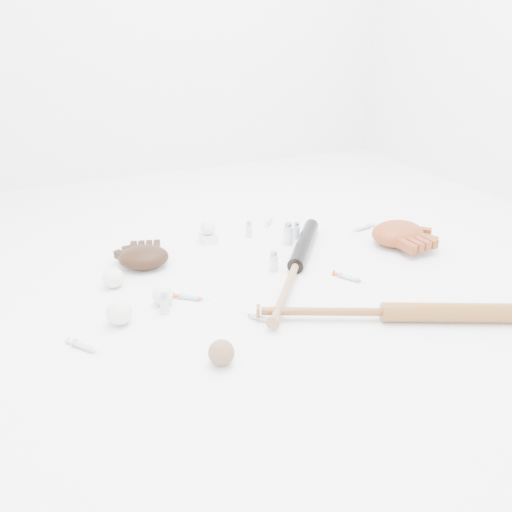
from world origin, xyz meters
name	(u,v)px	position (x,y,z in m)	size (l,w,h in m)	color
bat_dark	(296,265)	(0.09, -0.04, 0.03)	(0.86, 0.06, 0.06)	black
bat_wood	(385,312)	(0.19, -0.45, 0.03)	(0.85, 0.06, 0.06)	brown
glove_dark	(144,257)	(-0.42, 0.24, 0.04)	(0.23, 0.23, 0.08)	black
glove_tan	(398,233)	(0.61, 0.01, 0.05)	(0.28, 0.28, 0.10)	brown
trading_card	(131,255)	(-0.44, 0.37, 0.00)	(0.06, 0.09, 0.00)	gold
pedestal	(208,238)	(-0.11, 0.36, 0.02)	(0.07, 0.07, 0.04)	white
baseball_on_pedestal	(208,227)	(-0.11, 0.36, 0.07)	(0.07, 0.07, 0.07)	white
baseball_left	(119,312)	(-0.58, -0.12, 0.04)	(0.08, 0.08, 0.08)	white
baseball_upper	(113,278)	(-0.55, 0.13, 0.04)	(0.07, 0.07, 0.07)	white
baseball_mid	(163,295)	(-0.42, -0.06, 0.03)	(0.07, 0.07, 0.07)	white
baseball_aged	(221,353)	(-0.36, -0.44, 0.04)	(0.07, 0.07, 0.07)	brown
syringe_0	(83,346)	(-0.70, -0.21, 0.01)	(0.15, 0.03, 0.02)	#ADBCC6
syringe_1	(260,318)	(-0.17, -0.29, 0.01)	(0.14, 0.02, 0.02)	#ADBCC6
syringe_2	(269,222)	(0.22, 0.45, 0.01)	(0.13, 0.02, 0.02)	#ADBCC6
syringe_3	(349,277)	(0.24, -0.17, 0.01)	(0.15, 0.03, 0.02)	#ADBCC6
syringe_4	(363,228)	(0.57, 0.20, 0.01)	(0.16, 0.03, 0.02)	#ADBCC6
syringe_5	(190,297)	(-0.33, -0.07, 0.01)	(0.15, 0.03, 0.02)	#ADBCC6
vial_0	(249,229)	(0.07, 0.34, 0.04)	(0.03, 0.03, 0.07)	silver
vial_1	(296,231)	(0.25, 0.24, 0.04)	(0.03, 0.03, 0.07)	silver
vial_2	(274,261)	(0.02, 0.01, 0.04)	(0.03, 0.03, 0.08)	silver
vial_3	(288,234)	(0.19, 0.21, 0.05)	(0.04, 0.04, 0.09)	silver
vial_4	(164,304)	(-0.43, -0.12, 0.04)	(0.03, 0.03, 0.07)	silver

